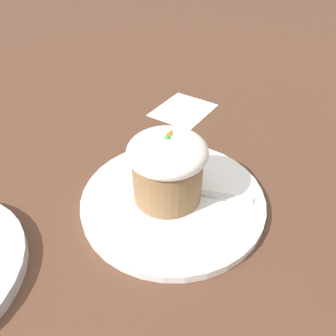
# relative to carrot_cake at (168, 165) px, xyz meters

# --- Properties ---
(ground_plane) EXTENTS (4.00, 4.00, 0.00)m
(ground_plane) POSITION_rel_carrot_cake_xyz_m (-0.00, -0.01, -0.06)
(ground_plane) COLOR #513323
(dessert_plate) EXTENTS (0.26, 0.26, 0.01)m
(dessert_plate) POSITION_rel_carrot_cake_xyz_m (-0.00, -0.01, -0.06)
(dessert_plate) COLOR white
(dessert_plate) RESTS_ON ground_plane
(carrot_cake) EXTENTS (0.11, 0.11, 0.10)m
(carrot_cake) POSITION_rel_carrot_cake_xyz_m (0.00, 0.00, 0.00)
(carrot_cake) COLOR olive
(carrot_cake) RESTS_ON dessert_plate
(spoon) EXTENTS (0.04, 0.13, 0.01)m
(spoon) POSITION_rel_carrot_cake_xyz_m (0.01, -0.03, -0.05)
(spoon) COLOR silver
(spoon) RESTS_ON dessert_plate
(paper_napkin) EXTENTS (0.14, 0.13, 0.00)m
(paper_napkin) POSITION_rel_carrot_cake_xyz_m (0.26, 0.05, -0.06)
(paper_napkin) COLOR white
(paper_napkin) RESTS_ON ground_plane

